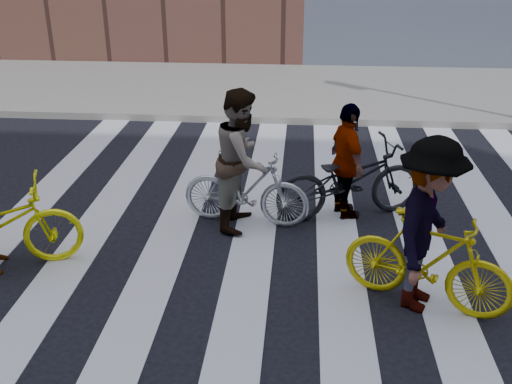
# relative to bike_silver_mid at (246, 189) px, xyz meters

# --- Properties ---
(ground) EXTENTS (100.00, 100.00, 0.00)m
(ground) POSITION_rel_bike_silver_mid_xyz_m (0.69, -0.55, -0.52)
(ground) COLOR black
(ground) RESTS_ON ground
(sidewalk_far) EXTENTS (100.00, 5.00, 0.15)m
(sidewalk_far) POSITION_rel_bike_silver_mid_xyz_m (0.69, 6.95, -0.45)
(sidewalk_far) COLOR gray
(sidewalk_far) RESTS_ON ground
(zebra_crosswalk) EXTENTS (8.25, 10.00, 0.01)m
(zebra_crosswalk) POSITION_rel_bike_silver_mid_xyz_m (0.69, -0.55, -0.52)
(zebra_crosswalk) COLOR silver
(zebra_crosswalk) RESTS_ON ground
(bike_silver_mid) EXTENTS (1.79, 0.73, 1.04)m
(bike_silver_mid) POSITION_rel_bike_silver_mid_xyz_m (0.00, 0.00, 0.00)
(bike_silver_mid) COLOR #AAADB4
(bike_silver_mid) RESTS_ON ground
(bike_yellow_right) EXTENTS (1.86, 1.18, 1.08)m
(bike_yellow_right) POSITION_rel_bike_silver_mid_xyz_m (2.09, -1.76, 0.02)
(bike_yellow_right) COLOR #CBB70B
(bike_yellow_right) RESTS_ON ground
(bike_dark_rear) EXTENTS (2.23, 1.36, 1.11)m
(bike_dark_rear) POSITION_rel_bike_silver_mid_xyz_m (1.40, 0.35, 0.03)
(bike_dark_rear) COLOR black
(bike_dark_rear) RESTS_ON ground
(rider_mid) EXTENTS (0.84, 1.02, 1.90)m
(rider_mid) POSITION_rel_bike_silver_mid_xyz_m (-0.05, 0.00, 0.43)
(rider_mid) COLOR slate
(rider_mid) RESTS_ON ground
(rider_right) EXTENTS (1.14, 1.42, 1.91)m
(rider_right) POSITION_rel_bike_silver_mid_xyz_m (2.04, -1.76, 0.43)
(rider_right) COLOR slate
(rider_right) RESTS_ON ground
(rider_rear) EXTENTS (0.68, 1.04, 1.64)m
(rider_rear) POSITION_rel_bike_silver_mid_xyz_m (1.35, 0.35, 0.30)
(rider_rear) COLOR slate
(rider_rear) RESTS_ON ground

